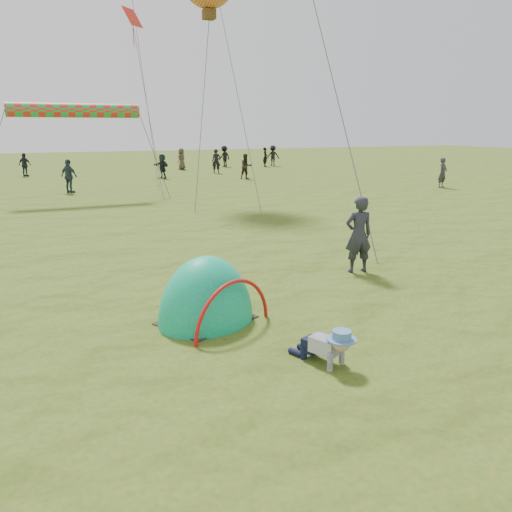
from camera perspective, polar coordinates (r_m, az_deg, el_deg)
name	(u,v)px	position (r m, az deg, el deg)	size (l,w,h in m)	color
ground	(405,355)	(7.82, 16.65, -10.83)	(140.00, 140.00, 0.00)	#2E5019
crawling_toddler	(328,345)	(7.20, 8.27, -10.03)	(0.53, 0.76, 0.58)	black
popup_tent	(206,321)	(8.80, -5.68, -7.36)	(1.78, 1.47, 2.31)	#009041
standing_adult	(359,235)	(11.66, 11.64, 2.39)	(0.64, 0.42, 1.77)	#262730
crowd_person_0	(443,173)	(30.09, 20.56, 8.90)	(0.61, 0.40, 1.66)	#2E2F35
crowd_person_2	(69,176)	(27.63, -20.58, 8.54)	(1.00, 0.42, 1.71)	#2E3E45
crowd_person_3	(224,156)	(43.72, -3.63, 11.29)	(1.15, 0.66, 1.78)	black
crowd_person_6	(265,157)	(43.90, 1.07, 11.24)	(0.60, 0.39, 1.64)	black
crowd_person_7	(246,166)	(33.19, -1.15, 10.20)	(0.79, 0.62, 1.63)	black
crowd_person_8	(25,165)	(38.34, -24.91, 9.43)	(0.93, 0.39, 1.59)	#1E232E
crowd_person_9	(273,156)	(44.84, 1.94, 11.39)	(1.15, 0.66, 1.78)	black
crowd_person_10	(182,159)	(41.21, -8.50, 10.92)	(0.83, 0.54, 1.69)	#42362B
crowd_person_11	(162,166)	(34.15, -10.67, 10.06)	(1.49, 0.47, 1.60)	black
crowd_person_12	(216,161)	(37.55, -4.56, 10.75)	(0.64, 0.42, 1.76)	black
rainbow_tube_kite	(75,110)	(24.91, -20.01, 15.37)	(0.64, 0.64, 5.71)	red
diamond_kite_6	(132,17)	(29.85, -13.94, 24.97)	(1.13, 1.13, 0.00)	red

